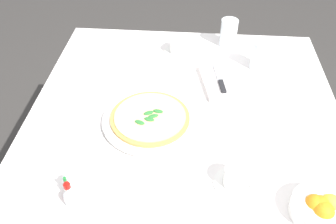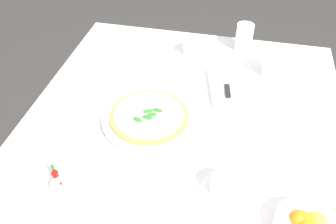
{
  "view_description": "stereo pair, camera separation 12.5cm",
  "coord_description": "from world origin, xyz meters",
  "px_view_note": "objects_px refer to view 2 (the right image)",
  "views": [
    {
      "loc": [
        -0.96,
        -0.02,
        1.61
      ],
      "look_at": [
        -0.04,
        0.06,
        0.77
      ],
      "focal_mm": 37.87,
      "sensor_mm": 36.0,
      "label": 1
    },
    {
      "loc": [
        -0.94,
        -0.14,
        1.61
      ],
      "look_at": [
        -0.04,
        0.06,
        0.77
      ],
      "focal_mm": 37.87,
      "sensor_mm": 36.0,
      "label": 2
    }
  ],
  "objects_px": {
    "coffee_cup_near_right": "(192,48)",
    "water_glass_far_left": "(271,64)",
    "pizza": "(149,115)",
    "hot_sauce_bottle": "(56,177)",
    "pizza_plate": "(149,118)",
    "water_glass_far_right": "(244,38)",
    "dinner_knife": "(227,83)",
    "coffee_cup_center_back": "(223,185)",
    "salt_shaker": "(58,171)",
    "napkin_folded": "(226,86)",
    "pepper_shaker": "(56,187)"
  },
  "relations": [
    {
      "from": "napkin_folded",
      "to": "water_glass_far_right",
      "type": "bearing_deg",
      "value": -20.77
    },
    {
      "from": "water_glass_far_right",
      "to": "pizza_plate",
      "type": "bearing_deg",
      "value": 151.64
    },
    {
      "from": "water_glass_far_left",
      "to": "pepper_shaker",
      "type": "bearing_deg",
      "value": 140.31
    },
    {
      "from": "coffee_cup_center_back",
      "to": "salt_shaker",
      "type": "height_order",
      "value": "coffee_cup_center_back"
    },
    {
      "from": "pizza",
      "to": "water_glass_far_left",
      "type": "relative_size",
      "value": 2.3
    },
    {
      "from": "coffee_cup_center_back",
      "to": "napkin_folded",
      "type": "height_order",
      "value": "coffee_cup_center_back"
    },
    {
      "from": "napkin_folded",
      "to": "dinner_knife",
      "type": "distance_m",
      "value": 0.01
    },
    {
      "from": "pizza_plate",
      "to": "pepper_shaker",
      "type": "height_order",
      "value": "pepper_shaker"
    },
    {
      "from": "napkin_folded",
      "to": "coffee_cup_center_back",
      "type": "bearing_deg",
      "value": 171.68
    },
    {
      "from": "pizza",
      "to": "hot_sauce_bottle",
      "type": "relative_size",
      "value": 3.32
    },
    {
      "from": "hot_sauce_bottle",
      "to": "salt_shaker",
      "type": "bearing_deg",
      "value": 19.65
    },
    {
      "from": "pepper_shaker",
      "to": "napkin_folded",
      "type": "bearing_deg",
      "value": -36.18
    },
    {
      "from": "water_glass_far_left",
      "to": "dinner_knife",
      "type": "xyz_separation_m",
      "value": [
        -0.12,
        0.16,
        -0.03
      ]
    },
    {
      "from": "salt_shaker",
      "to": "pepper_shaker",
      "type": "height_order",
      "value": "same"
    },
    {
      "from": "pizza",
      "to": "dinner_knife",
      "type": "relative_size",
      "value": 1.41
    },
    {
      "from": "napkin_folded",
      "to": "dinner_knife",
      "type": "relative_size",
      "value": 1.24
    },
    {
      "from": "coffee_cup_near_right",
      "to": "pepper_shaker",
      "type": "relative_size",
      "value": 2.31
    },
    {
      "from": "coffee_cup_near_right",
      "to": "napkin_folded",
      "type": "relative_size",
      "value": 0.54
    },
    {
      "from": "water_glass_far_left",
      "to": "pizza",
      "type": "bearing_deg",
      "value": 131.88
    },
    {
      "from": "pizza_plate",
      "to": "pepper_shaker",
      "type": "xyz_separation_m",
      "value": [
        -0.35,
        0.18,
        0.01
      ]
    },
    {
      "from": "coffee_cup_center_back",
      "to": "salt_shaker",
      "type": "distance_m",
      "value": 0.49
    },
    {
      "from": "pizza",
      "to": "water_glass_far_left",
      "type": "bearing_deg",
      "value": -48.12
    },
    {
      "from": "pizza",
      "to": "water_glass_far_right",
      "type": "distance_m",
      "value": 0.61
    },
    {
      "from": "pizza_plate",
      "to": "water_glass_far_right",
      "type": "relative_size",
      "value": 2.69
    },
    {
      "from": "coffee_cup_center_back",
      "to": "dinner_knife",
      "type": "relative_size",
      "value": 0.67
    },
    {
      "from": "napkin_folded",
      "to": "dinner_knife",
      "type": "height_order",
      "value": "dinner_knife"
    },
    {
      "from": "dinner_knife",
      "to": "salt_shaker",
      "type": "height_order",
      "value": "salt_shaker"
    },
    {
      "from": "pizza",
      "to": "pepper_shaker",
      "type": "relative_size",
      "value": 4.9
    },
    {
      "from": "water_glass_far_right",
      "to": "napkin_folded",
      "type": "distance_m",
      "value": 0.3
    },
    {
      "from": "coffee_cup_near_right",
      "to": "hot_sauce_bottle",
      "type": "height_order",
      "value": "hot_sauce_bottle"
    },
    {
      "from": "coffee_cup_near_right",
      "to": "coffee_cup_center_back",
      "type": "xyz_separation_m",
      "value": [
        -0.7,
        -0.21,
        -0.0
      ]
    },
    {
      "from": "water_glass_far_left",
      "to": "pepper_shaker",
      "type": "distance_m",
      "value": 0.93
    },
    {
      "from": "water_glass_far_left",
      "to": "water_glass_far_right",
      "type": "distance_m",
      "value": 0.21
    },
    {
      "from": "pizza_plate",
      "to": "salt_shaker",
      "type": "height_order",
      "value": "salt_shaker"
    },
    {
      "from": "pepper_shaker",
      "to": "coffee_cup_center_back",
      "type": "bearing_deg",
      "value": -77.32
    },
    {
      "from": "dinner_knife",
      "to": "salt_shaker",
      "type": "relative_size",
      "value": 3.48
    },
    {
      "from": "coffee_cup_near_right",
      "to": "water_glass_far_left",
      "type": "height_order",
      "value": "water_glass_far_left"
    },
    {
      "from": "napkin_folded",
      "to": "salt_shaker",
      "type": "bearing_deg",
      "value": 127.28
    },
    {
      "from": "pizza",
      "to": "coffee_cup_near_right",
      "type": "bearing_deg",
      "value": -9.22
    },
    {
      "from": "coffee_cup_center_back",
      "to": "water_glass_far_left",
      "type": "distance_m",
      "value": 0.62
    },
    {
      "from": "pizza",
      "to": "pizza_plate",
      "type": "bearing_deg",
      "value": 5.26
    },
    {
      "from": "coffee_cup_near_right",
      "to": "napkin_folded",
      "type": "height_order",
      "value": "coffee_cup_near_right"
    },
    {
      "from": "water_glass_far_left",
      "to": "dinner_knife",
      "type": "relative_size",
      "value": 0.61
    },
    {
      "from": "water_glass_far_right",
      "to": "hot_sauce_bottle",
      "type": "bearing_deg",
      "value": 150.56
    },
    {
      "from": "dinner_knife",
      "to": "water_glass_far_left",
      "type": "bearing_deg",
      "value": -62.4
    },
    {
      "from": "coffee_cup_center_back",
      "to": "water_glass_far_left",
      "type": "relative_size",
      "value": 1.08
    },
    {
      "from": "pizza_plate",
      "to": "napkin_folded",
      "type": "xyz_separation_m",
      "value": [
        0.24,
        -0.25,
        -0.0
      ]
    },
    {
      "from": "dinner_knife",
      "to": "hot_sauce_bottle",
      "type": "xyz_separation_m",
      "value": [
        -0.56,
        0.44,
        0.01
      ]
    },
    {
      "from": "water_glass_far_left",
      "to": "salt_shaker",
      "type": "distance_m",
      "value": 0.9
    },
    {
      "from": "coffee_cup_near_right",
      "to": "pepper_shaker",
      "type": "xyz_separation_m",
      "value": [
        -0.8,
        0.26,
        -0.01
      ]
    }
  ]
}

